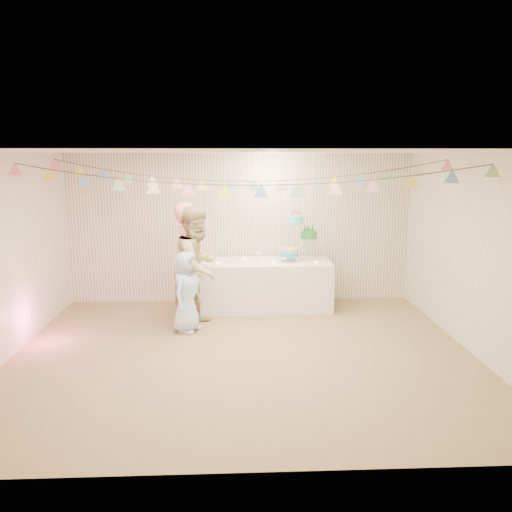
{
  "coord_description": "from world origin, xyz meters",
  "views": [
    {
      "loc": [
        -0.11,
        -6.15,
        2.55
      ],
      "look_at": [
        0.2,
        0.8,
        1.15
      ],
      "focal_mm": 35.0,
      "sensor_mm": 36.0,
      "label": 1
    }
  ],
  "objects_px": {
    "table": "(266,285)",
    "cake_stand": "(298,241)",
    "person_adult_a": "(189,262)",
    "person_child": "(187,292)",
    "person_adult_b": "(198,267)"
  },
  "relations": [
    {
      "from": "person_adult_a",
      "to": "person_adult_b",
      "type": "height_order",
      "value": "person_adult_a"
    },
    {
      "from": "person_child",
      "to": "person_adult_b",
      "type": "bearing_deg",
      "value": -5.35
    },
    {
      "from": "person_adult_b",
      "to": "person_adult_a",
      "type": "bearing_deg",
      "value": 53.23
    },
    {
      "from": "table",
      "to": "person_adult_a",
      "type": "height_order",
      "value": "person_adult_a"
    },
    {
      "from": "table",
      "to": "person_adult_b",
      "type": "height_order",
      "value": "person_adult_b"
    },
    {
      "from": "cake_stand",
      "to": "person_adult_a",
      "type": "bearing_deg",
      "value": -162.41
    },
    {
      "from": "person_adult_b",
      "to": "table",
      "type": "bearing_deg",
      "value": -24.15
    },
    {
      "from": "person_adult_a",
      "to": "person_child",
      "type": "bearing_deg",
      "value": -177.15
    },
    {
      "from": "cake_stand",
      "to": "person_adult_a",
      "type": "relative_size",
      "value": 0.42
    },
    {
      "from": "table",
      "to": "cake_stand",
      "type": "xyz_separation_m",
      "value": [
        0.55,
        0.05,
        0.74
      ]
    },
    {
      "from": "cake_stand",
      "to": "person_adult_b",
      "type": "xyz_separation_m",
      "value": [
        -1.63,
        -0.89,
        -0.23
      ]
    },
    {
      "from": "person_adult_a",
      "to": "person_child",
      "type": "distance_m",
      "value": 0.67
    },
    {
      "from": "person_adult_b",
      "to": "cake_stand",
      "type": "bearing_deg",
      "value": -33.41
    },
    {
      "from": "cake_stand",
      "to": "person_adult_b",
      "type": "distance_m",
      "value": 1.87
    },
    {
      "from": "table",
      "to": "person_adult_a",
      "type": "bearing_deg",
      "value": -157.31
    }
  ]
}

